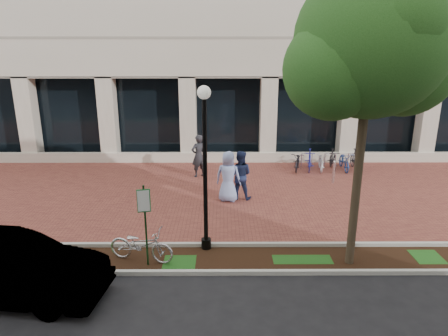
{
  "coord_description": "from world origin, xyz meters",
  "views": [
    {
      "loc": [
        -0.29,
        -14.95,
        5.52
      ],
      "look_at": [
        -0.23,
        -0.8,
        1.28
      ],
      "focal_mm": 32.0,
      "sensor_mm": 36.0,
      "label": 1
    }
  ],
  "objects_px": {
    "pedestrian_mid": "(240,175)",
    "bike_rack_cluster": "(326,160)",
    "parking_sign": "(145,215)",
    "pedestrian_left": "(199,156)",
    "lamppost": "(205,161)",
    "street_tree": "(372,51)",
    "locked_bicycle": "(141,245)",
    "pedestrian_right": "(228,177)",
    "sedan_near_curb": "(9,270)",
    "bollard": "(334,172)"
  },
  "relations": [
    {
      "from": "street_tree",
      "to": "bike_rack_cluster",
      "type": "height_order",
      "value": "street_tree"
    },
    {
      "from": "pedestrian_right",
      "to": "sedan_near_curb",
      "type": "xyz_separation_m",
      "value": [
        -5.05,
        -6.08,
        -0.24
      ]
    },
    {
      "from": "sedan_near_curb",
      "to": "bike_rack_cluster",
      "type": "bearing_deg",
      "value": -37.33
    },
    {
      "from": "pedestrian_right",
      "to": "bollard",
      "type": "bearing_deg",
      "value": -141.23
    },
    {
      "from": "pedestrian_left",
      "to": "pedestrian_mid",
      "type": "relative_size",
      "value": 1.02
    },
    {
      "from": "locked_bicycle",
      "to": "sedan_near_curb",
      "type": "height_order",
      "value": "sedan_near_curb"
    },
    {
      "from": "street_tree",
      "to": "locked_bicycle",
      "type": "xyz_separation_m",
      "value": [
        -5.64,
        0.09,
        -4.98
      ]
    },
    {
      "from": "parking_sign",
      "to": "street_tree",
      "type": "distance_m",
      "value": 6.77
    },
    {
      "from": "locked_bicycle",
      "to": "sedan_near_curb",
      "type": "bearing_deg",
      "value": 136.43
    },
    {
      "from": "street_tree",
      "to": "locked_bicycle",
      "type": "distance_m",
      "value": 7.53
    },
    {
      "from": "lamppost",
      "to": "bike_rack_cluster",
      "type": "relative_size",
      "value": 1.33
    },
    {
      "from": "bike_rack_cluster",
      "to": "sedan_near_curb",
      "type": "height_order",
      "value": "sedan_near_curb"
    },
    {
      "from": "lamppost",
      "to": "pedestrian_mid",
      "type": "bearing_deg",
      "value": 74.25
    },
    {
      "from": "pedestrian_left",
      "to": "sedan_near_curb",
      "type": "relative_size",
      "value": 0.44
    },
    {
      "from": "pedestrian_mid",
      "to": "pedestrian_right",
      "type": "bearing_deg",
      "value": 43.99
    },
    {
      "from": "parking_sign",
      "to": "sedan_near_curb",
      "type": "distance_m",
      "value": 3.26
    },
    {
      "from": "bike_rack_cluster",
      "to": "bollard",
      "type": "bearing_deg",
      "value": -86.78
    },
    {
      "from": "pedestrian_left",
      "to": "bollard",
      "type": "xyz_separation_m",
      "value": [
        5.79,
        -0.9,
        -0.45
      ]
    },
    {
      "from": "locked_bicycle",
      "to": "pedestrian_right",
      "type": "height_order",
      "value": "pedestrian_right"
    },
    {
      "from": "lamppost",
      "to": "pedestrian_mid",
      "type": "xyz_separation_m",
      "value": [
        1.13,
        4.01,
        -1.67
      ]
    },
    {
      "from": "street_tree",
      "to": "lamppost",
      "type": "bearing_deg",
      "value": 168.62
    },
    {
      "from": "lamppost",
      "to": "bike_rack_cluster",
      "type": "height_order",
      "value": "lamppost"
    },
    {
      "from": "pedestrian_left",
      "to": "bollard",
      "type": "relative_size",
      "value": 1.93
    },
    {
      "from": "bike_rack_cluster",
      "to": "pedestrian_right",
      "type": "bearing_deg",
      "value": -130.99
    },
    {
      "from": "parking_sign",
      "to": "pedestrian_left",
      "type": "height_order",
      "value": "parking_sign"
    },
    {
      "from": "locked_bicycle",
      "to": "pedestrian_right",
      "type": "xyz_separation_m",
      "value": [
        2.4,
        4.43,
        0.48
      ]
    },
    {
      "from": "pedestrian_right",
      "to": "bike_rack_cluster",
      "type": "xyz_separation_m",
      "value": [
        4.69,
        4.01,
        -0.51
      ]
    },
    {
      "from": "lamppost",
      "to": "pedestrian_left",
      "type": "distance_m",
      "value": 6.95
    },
    {
      "from": "street_tree",
      "to": "bike_rack_cluster",
      "type": "relative_size",
      "value": 2.15
    },
    {
      "from": "locked_bicycle",
      "to": "bike_rack_cluster",
      "type": "distance_m",
      "value": 11.03
    },
    {
      "from": "pedestrian_right",
      "to": "bike_rack_cluster",
      "type": "distance_m",
      "value": 6.2
    },
    {
      "from": "pedestrian_mid",
      "to": "bollard",
      "type": "relative_size",
      "value": 1.88
    },
    {
      "from": "parking_sign",
      "to": "pedestrian_mid",
      "type": "height_order",
      "value": "parking_sign"
    },
    {
      "from": "parking_sign",
      "to": "pedestrian_left",
      "type": "relative_size",
      "value": 1.17
    },
    {
      "from": "street_tree",
      "to": "pedestrian_left",
      "type": "relative_size",
      "value": 3.89
    },
    {
      "from": "parking_sign",
      "to": "lamppost",
      "type": "distance_m",
      "value": 2.12
    },
    {
      "from": "lamppost",
      "to": "pedestrian_right",
      "type": "height_order",
      "value": "lamppost"
    },
    {
      "from": "locked_bicycle",
      "to": "pedestrian_left",
      "type": "xyz_separation_m",
      "value": [
        1.12,
        7.42,
        0.48
      ]
    },
    {
      "from": "locked_bicycle",
      "to": "pedestrian_mid",
      "type": "bearing_deg",
      "value": -16.45
    },
    {
      "from": "bollard",
      "to": "sedan_near_curb",
      "type": "relative_size",
      "value": 0.23
    },
    {
      "from": "bike_rack_cluster",
      "to": "sedan_near_curb",
      "type": "xyz_separation_m",
      "value": [
        -9.75,
        -10.09,
        0.27
      ]
    },
    {
      "from": "sedan_near_curb",
      "to": "street_tree",
      "type": "bearing_deg",
      "value": -72.71
    },
    {
      "from": "pedestrian_mid",
      "to": "bike_rack_cluster",
      "type": "distance_m",
      "value": 5.68
    },
    {
      "from": "pedestrian_right",
      "to": "bollard",
      "type": "distance_m",
      "value": 5.0
    },
    {
      "from": "pedestrian_mid",
      "to": "pedestrian_left",
      "type": "bearing_deg",
      "value": -45.59
    },
    {
      "from": "pedestrian_left",
      "to": "sedan_near_curb",
      "type": "xyz_separation_m",
      "value": [
        -3.78,
        -9.07,
        -0.24
      ]
    },
    {
      "from": "lamppost",
      "to": "locked_bicycle",
      "type": "xyz_separation_m",
      "value": [
        -1.71,
        -0.7,
        -2.12
      ]
    },
    {
      "from": "parking_sign",
      "to": "pedestrian_right",
      "type": "xyz_separation_m",
      "value": [
        2.2,
        4.66,
        -0.48
      ]
    },
    {
      "from": "locked_bicycle",
      "to": "bollard",
      "type": "bearing_deg",
      "value": -31.99
    },
    {
      "from": "pedestrian_right",
      "to": "bollard",
      "type": "relative_size",
      "value": 1.93
    }
  ]
}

